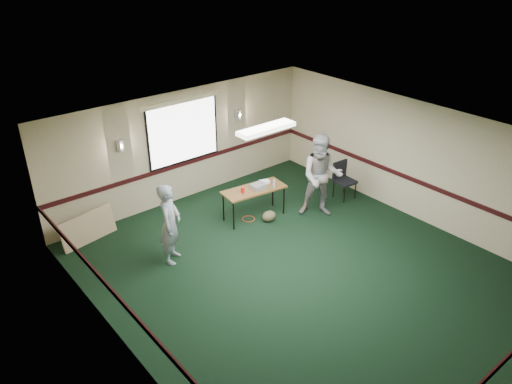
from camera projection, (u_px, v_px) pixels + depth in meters
ground at (298, 270)px, 9.72m from camera, size 8.00×8.00×0.00m
room_shell at (231, 162)px, 10.44m from camera, size 8.00×8.02×8.00m
folding_table at (254, 191)px, 11.24m from camera, size 1.52×0.77×0.73m
projector at (258, 186)px, 11.21m from camera, size 0.33×0.28×0.11m
game_console at (265, 182)px, 11.48m from camera, size 0.26×0.23×0.05m
red_cup at (243, 190)px, 11.02m from camera, size 0.08×0.08×0.13m
water_bottle at (274, 184)px, 11.25m from camera, size 0.06×0.06×0.18m
duffel_bag at (269, 216)px, 11.34m from camera, size 0.35×0.26×0.24m
cable_coil at (249, 219)px, 11.45m from camera, size 0.34×0.34×0.01m
folded_table at (88, 228)px, 10.51m from camera, size 1.26×0.40×0.64m
conference_chair at (343, 177)px, 12.21m from camera, size 0.47×0.49×0.91m
person_left at (170, 224)px, 9.66m from camera, size 0.72×0.71×1.68m
person_right at (321, 176)px, 11.22m from camera, size 1.20×1.19×1.96m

